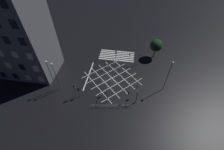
% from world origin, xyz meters
% --- Properties ---
extents(ground_plane, '(200.00, 200.00, 0.00)m').
position_xyz_m(ground_plane, '(0.00, 0.00, 0.00)').
color(ground_plane, black).
extents(road_markings, '(16.58, 20.83, 0.01)m').
position_xyz_m(road_markings, '(0.40, -6.01, 0.00)').
color(road_markings, silver).
rests_on(road_markings, ground_plane).
extents(traffic_light_ne_cross, '(0.36, 0.39, 3.37)m').
position_xyz_m(traffic_light_ne_cross, '(6.81, 7.35, 2.42)').
color(traffic_light_ne_cross, '#424244').
rests_on(traffic_light_ne_cross, ground_plane).
extents(traffic_light_median_north, '(0.36, 2.77, 4.38)m').
position_xyz_m(traffic_light_median_north, '(-0.01, 6.25, 3.23)').
color(traffic_light_median_north, '#424244').
rests_on(traffic_light_median_north, ground_plane).
extents(traffic_light_nw_cross, '(0.36, 2.20, 4.02)m').
position_xyz_m(traffic_light_nw_cross, '(-6.74, 5.89, 2.94)').
color(traffic_light_nw_cross, '#424244').
rests_on(traffic_light_nw_cross, ground_plane).
extents(traffic_light_sw_main, '(2.96, 0.36, 4.14)m').
position_xyz_m(traffic_light_sw_main, '(-5.31, -6.75, 3.07)').
color(traffic_light_sw_main, '#424244').
rests_on(traffic_light_sw_main, ground_plane).
extents(traffic_light_median_south, '(0.36, 0.39, 4.05)m').
position_xyz_m(traffic_light_median_south, '(-0.05, -7.14, 2.89)').
color(traffic_light_median_south, '#424244').
rests_on(traffic_light_median_south, ground_plane).
extents(traffic_light_ne_main, '(0.39, 0.36, 4.42)m').
position_xyz_m(traffic_light_ne_main, '(7.63, 7.57, 3.15)').
color(traffic_light_ne_main, '#424244').
rests_on(traffic_light_ne_main, ground_plane).
extents(traffic_light_nw_main, '(2.17, 0.36, 3.77)m').
position_xyz_m(traffic_light_nw_main, '(-5.71, 6.79, 2.75)').
color(traffic_light_nw_main, '#424244').
rests_on(traffic_light_nw_main, ground_plane).
extents(street_lamp_east, '(0.45, 0.45, 9.40)m').
position_xyz_m(street_lamp_east, '(13.42, 5.92, 6.08)').
color(street_lamp_east, '#424244').
rests_on(street_lamp_east, ground_plane).
extents(street_lamp_west, '(0.50, 0.50, 9.24)m').
position_xyz_m(street_lamp_west, '(-13.45, 1.84, 6.34)').
color(street_lamp_west, '#424244').
rests_on(street_lamp_west, ground_plane).
extents(street_lamp_far, '(0.44, 0.44, 8.83)m').
position_xyz_m(street_lamp_far, '(12.33, 5.89, 5.73)').
color(street_lamp_far, '#424244').
rests_on(street_lamp_far, ground_plane).
extents(street_tree_near, '(3.68, 3.68, 6.17)m').
position_xyz_m(street_tree_near, '(-11.58, -11.27, 4.31)').
color(street_tree_near, brown).
rests_on(street_tree_near, ground_plane).
extents(pedestrian_railing, '(9.03, 1.45, 1.05)m').
position_xyz_m(pedestrian_railing, '(-1.42, 9.15, 0.68)').
color(pedestrian_railing, '#9EA0A5').
rests_on(pedestrian_railing, ground_plane).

